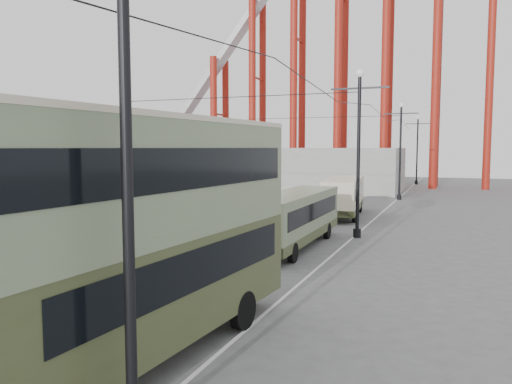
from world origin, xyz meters
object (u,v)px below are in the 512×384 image
at_px(double_decker_bus, 135,226).
at_px(single_decker_cream, 344,195).
at_px(single_decker_green, 294,217).
at_px(pedestrian, 248,238).

bearing_deg(double_decker_bus, single_decker_cream, 95.97).
height_order(double_decker_bus, single_decker_green, double_decker_bus).
height_order(single_decker_green, single_decker_cream, single_decker_cream).
xyz_separation_m(double_decker_bus, single_decker_cream, (-0.79, 26.82, -1.67)).
bearing_deg(single_decker_cream, single_decker_green, -95.71).
relative_size(single_decker_green, single_decker_cream, 1.07).
relative_size(single_decker_green, pedestrian, 6.11).
relative_size(double_decker_bus, single_decker_cream, 1.19).
xyz_separation_m(single_decker_green, pedestrian, (-1.48, -2.50, -0.76)).
relative_size(double_decker_bus, pedestrian, 6.81).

